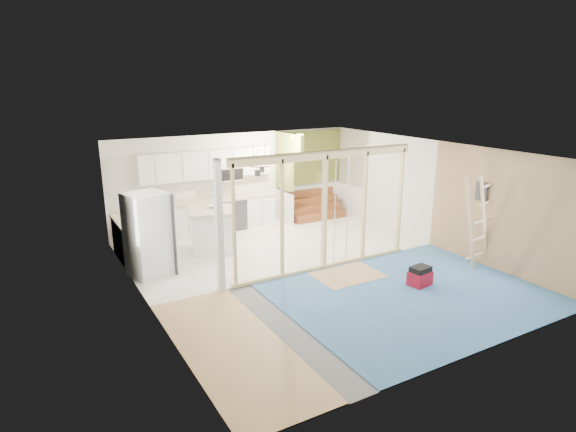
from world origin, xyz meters
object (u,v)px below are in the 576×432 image
island (212,230)px  ladder (479,222)px  toolbox (420,277)px  fridge (148,235)px

island → ladder: size_ratio=0.66×
toolbox → ladder: ladder is taller
island → toolbox: island is taller
island → ladder: ladder is taller
ladder → fridge: bearing=162.5°
ladder → island: bearing=148.6°
fridge → island: size_ratio=1.32×
fridge → island: 1.89m
fridge → ladder: (6.26, -3.11, 0.15)m
fridge → toolbox: bearing=-51.3°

